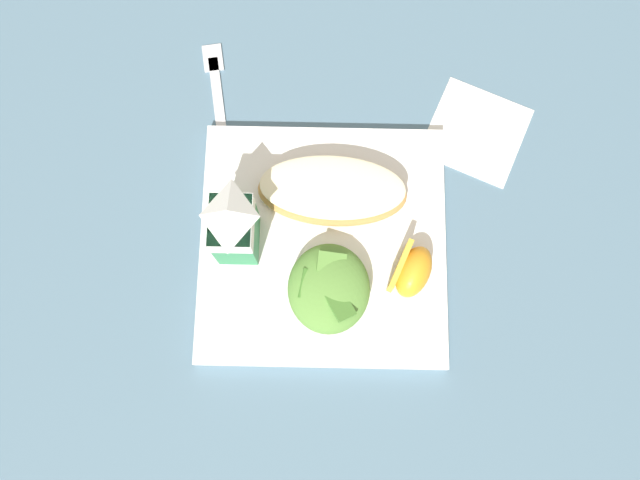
# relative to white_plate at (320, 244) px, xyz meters

# --- Properties ---
(ground) EXTENTS (3.00, 3.00, 0.00)m
(ground) POSITION_rel_white_plate_xyz_m (0.00, 0.00, -0.01)
(ground) COLOR slate
(white_plate) EXTENTS (0.28, 0.28, 0.02)m
(white_plate) POSITION_rel_white_plate_xyz_m (0.00, 0.00, 0.00)
(white_plate) COLOR white
(white_plate) RESTS_ON ground
(cheesy_pizza_bread) EXTENTS (0.09, 0.17, 0.04)m
(cheesy_pizza_bread) POSITION_rel_white_plate_xyz_m (0.06, -0.01, 0.03)
(cheesy_pizza_bread) COLOR tan
(cheesy_pizza_bread) RESTS_ON white_plate
(green_salad_pile) EXTENTS (0.10, 0.09, 0.04)m
(green_salad_pile) POSITION_rel_white_plate_xyz_m (-0.06, -0.01, 0.03)
(green_salad_pile) COLOR #5B8E3D
(green_salad_pile) RESTS_ON white_plate
(milk_carton) EXTENTS (0.06, 0.04, 0.11)m
(milk_carton) POSITION_rel_white_plate_xyz_m (0.00, 0.09, 0.07)
(milk_carton) COLOR #2D8451
(milk_carton) RESTS_ON white_plate
(orange_wedge_front) EXTENTS (0.07, 0.06, 0.04)m
(orange_wedge_front) POSITION_rel_white_plate_xyz_m (-0.04, -0.10, 0.03)
(orange_wedge_front) COLOR orange
(orange_wedge_front) RESTS_ON white_plate
(paper_napkin) EXTENTS (0.14, 0.14, 0.00)m
(paper_napkin) POSITION_rel_white_plate_xyz_m (0.14, -0.18, -0.01)
(paper_napkin) COLOR white
(paper_napkin) RESTS_ON ground
(metal_fork) EXTENTS (0.19, 0.05, 0.01)m
(metal_fork) POSITION_rel_white_plate_xyz_m (0.18, 0.13, -0.01)
(metal_fork) COLOR silver
(metal_fork) RESTS_ON ground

